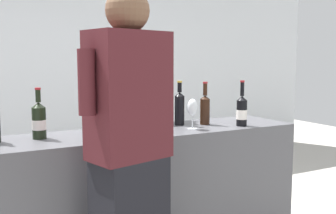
{
  "coord_description": "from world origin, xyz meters",
  "views": [
    {
      "loc": [
        -1.06,
        -2.37,
        1.42
      ],
      "look_at": [
        0.19,
        0.0,
        1.1
      ],
      "focal_mm": 42.19,
      "sensor_mm": 36.0,
      "label": 1
    }
  ],
  "objects_px": {
    "wine_bottle_0": "(180,107)",
    "wine_bottle_4": "(139,113)",
    "wine_bottle_1": "(205,108)",
    "wine_bottle_2": "(39,120)",
    "person_server": "(129,130)",
    "person_guest": "(129,168)",
    "wine_bottle_5": "(242,111)",
    "wine_bottle_3": "(101,118)",
    "wine_glass": "(193,108)"
  },
  "relations": [
    {
      "from": "wine_bottle_2",
      "to": "wine_bottle_5",
      "type": "bearing_deg",
      "value": -8.38
    },
    {
      "from": "wine_bottle_1",
      "to": "wine_glass",
      "type": "bearing_deg",
      "value": -145.76
    },
    {
      "from": "person_server",
      "to": "wine_glass",
      "type": "bearing_deg",
      "value": -70.42
    },
    {
      "from": "wine_bottle_3",
      "to": "person_guest",
      "type": "bearing_deg",
      "value": -87.57
    },
    {
      "from": "wine_bottle_4",
      "to": "person_guest",
      "type": "distance_m",
      "value": 0.68
    },
    {
      "from": "wine_bottle_0",
      "to": "wine_bottle_1",
      "type": "height_order",
      "value": "wine_bottle_0"
    },
    {
      "from": "wine_bottle_0",
      "to": "wine_glass",
      "type": "xyz_separation_m",
      "value": [
        -0.01,
        -0.19,
        0.01
      ]
    },
    {
      "from": "wine_bottle_0",
      "to": "person_server",
      "type": "height_order",
      "value": "person_server"
    },
    {
      "from": "wine_bottle_1",
      "to": "wine_bottle_2",
      "type": "height_order",
      "value": "wine_bottle_1"
    },
    {
      "from": "wine_bottle_0",
      "to": "wine_bottle_3",
      "type": "bearing_deg",
      "value": -160.49
    },
    {
      "from": "wine_bottle_5",
      "to": "wine_glass",
      "type": "relative_size",
      "value": 1.57
    },
    {
      "from": "wine_bottle_3",
      "to": "wine_bottle_5",
      "type": "distance_m",
      "value": 1.05
    },
    {
      "from": "wine_bottle_3",
      "to": "wine_bottle_5",
      "type": "xyz_separation_m",
      "value": [
        1.05,
        -0.0,
        -0.02
      ]
    },
    {
      "from": "wine_bottle_5",
      "to": "person_guest",
      "type": "relative_size",
      "value": 0.18
    },
    {
      "from": "wine_bottle_3",
      "to": "person_server",
      "type": "bearing_deg",
      "value": 55.41
    },
    {
      "from": "wine_bottle_1",
      "to": "person_guest",
      "type": "distance_m",
      "value": 1.03
    },
    {
      "from": "wine_bottle_1",
      "to": "wine_bottle_3",
      "type": "height_order",
      "value": "wine_bottle_3"
    },
    {
      "from": "wine_bottle_3",
      "to": "wine_glass",
      "type": "xyz_separation_m",
      "value": [
        0.67,
        0.05,
        0.02
      ]
    },
    {
      "from": "wine_bottle_3",
      "to": "wine_bottle_4",
      "type": "xyz_separation_m",
      "value": [
        0.33,
        0.18,
        -0.01
      ]
    },
    {
      "from": "wine_bottle_4",
      "to": "person_server",
      "type": "height_order",
      "value": "person_server"
    },
    {
      "from": "person_server",
      "to": "wine_bottle_1",
      "type": "bearing_deg",
      "value": -50.43
    },
    {
      "from": "wine_bottle_4",
      "to": "wine_bottle_2",
      "type": "bearing_deg",
      "value": 178.38
    },
    {
      "from": "wine_bottle_1",
      "to": "wine_bottle_3",
      "type": "bearing_deg",
      "value": -168.61
    },
    {
      "from": "wine_bottle_3",
      "to": "wine_bottle_1",
      "type": "bearing_deg",
      "value": 11.39
    },
    {
      "from": "wine_bottle_2",
      "to": "person_guest",
      "type": "height_order",
      "value": "person_guest"
    },
    {
      "from": "wine_bottle_0",
      "to": "wine_bottle_1",
      "type": "bearing_deg",
      "value": -21.12
    },
    {
      "from": "wine_bottle_0",
      "to": "wine_bottle_4",
      "type": "xyz_separation_m",
      "value": [
        -0.35,
        -0.06,
        -0.01
      ]
    },
    {
      "from": "person_server",
      "to": "wine_bottle_0",
      "type": "bearing_deg",
      "value": -61.68
    },
    {
      "from": "wine_glass",
      "to": "person_guest",
      "type": "xyz_separation_m",
      "value": [
        -0.65,
        -0.45,
        -0.22
      ]
    },
    {
      "from": "wine_bottle_3",
      "to": "wine_glass",
      "type": "relative_size",
      "value": 1.54
    },
    {
      "from": "wine_bottle_2",
      "to": "person_guest",
      "type": "bearing_deg",
      "value": -60.62
    },
    {
      "from": "wine_bottle_2",
      "to": "wine_bottle_4",
      "type": "xyz_separation_m",
      "value": [
        0.64,
        -0.02,
        0.01
      ]
    },
    {
      "from": "wine_bottle_1",
      "to": "wine_bottle_2",
      "type": "xyz_separation_m",
      "value": [
        -1.17,
        0.03,
        -0.01
      ]
    },
    {
      "from": "wine_bottle_4",
      "to": "wine_bottle_5",
      "type": "distance_m",
      "value": 0.74
    },
    {
      "from": "wine_bottle_3",
      "to": "wine_bottle_4",
      "type": "height_order",
      "value": "wine_bottle_4"
    },
    {
      "from": "wine_bottle_2",
      "to": "wine_bottle_5",
      "type": "height_order",
      "value": "wine_bottle_5"
    },
    {
      "from": "wine_bottle_2",
      "to": "wine_bottle_4",
      "type": "bearing_deg",
      "value": -1.62
    },
    {
      "from": "wine_bottle_0",
      "to": "wine_bottle_3",
      "type": "xyz_separation_m",
      "value": [
        -0.67,
        -0.24,
        -0.0
      ]
    },
    {
      "from": "wine_bottle_4",
      "to": "wine_bottle_1",
      "type": "bearing_deg",
      "value": -0.87
    },
    {
      "from": "wine_glass",
      "to": "person_guest",
      "type": "bearing_deg",
      "value": -145.52
    },
    {
      "from": "person_server",
      "to": "person_guest",
      "type": "height_order",
      "value": "person_server"
    },
    {
      "from": "wine_bottle_1",
      "to": "wine_glass",
      "type": "distance_m",
      "value": 0.22
    },
    {
      "from": "wine_bottle_0",
      "to": "wine_bottle_3",
      "type": "relative_size",
      "value": 1.0
    },
    {
      "from": "wine_bottle_4",
      "to": "wine_glass",
      "type": "distance_m",
      "value": 0.37
    },
    {
      "from": "wine_bottle_1",
      "to": "person_server",
      "type": "height_order",
      "value": "person_server"
    },
    {
      "from": "wine_bottle_3",
      "to": "wine_bottle_5",
      "type": "relative_size",
      "value": 0.98
    },
    {
      "from": "wine_bottle_5",
      "to": "person_server",
      "type": "relative_size",
      "value": 0.18
    },
    {
      "from": "wine_bottle_2",
      "to": "person_guest",
      "type": "relative_size",
      "value": 0.17
    },
    {
      "from": "wine_bottle_1",
      "to": "wine_glass",
      "type": "height_order",
      "value": "wine_bottle_1"
    },
    {
      "from": "wine_bottle_4",
      "to": "person_guest",
      "type": "xyz_separation_m",
      "value": [
        -0.31,
        -0.58,
        -0.2
      ]
    }
  ]
}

